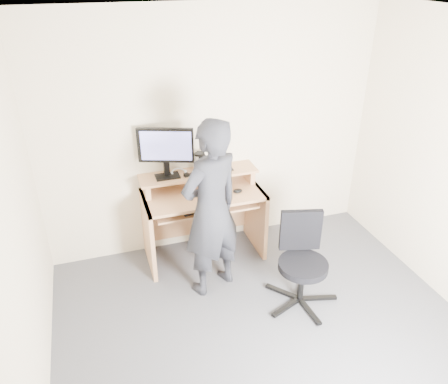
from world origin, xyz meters
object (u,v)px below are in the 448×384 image
desk (201,207)px  person (211,210)px  monitor (166,148)px  office_chair (302,257)px

desk → person: 0.67m
person → desk: bearing=-119.7°
monitor → person: bearing=-48.9°
office_chair → person: 0.92m
desk → monitor: 0.74m
desk → office_chair: size_ratio=1.42×
office_chair → person: person is taller
monitor → desk: bearing=9.1°
monitor → office_chair: (0.97, -1.06, -0.76)m
desk → monitor: size_ratio=2.31×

